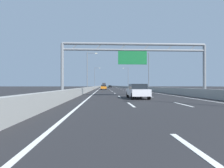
% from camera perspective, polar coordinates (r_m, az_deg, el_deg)
% --- Properties ---
extents(ground_plane, '(260.00, 260.00, 0.00)m').
position_cam_1_polar(ground_plane, '(99.92, -0.57, -1.18)').
color(ground_plane, '#262628').
extents(lane_dash_left_0, '(0.16, 3.00, 0.01)m').
position_cam_1_polar(lane_dash_left_0, '(4.06, 26.68, -19.40)').
color(lane_dash_left_0, white).
rests_on(lane_dash_left_0, ground_plane).
extents(lane_dash_left_1, '(0.16, 3.00, 0.01)m').
position_cam_1_polar(lane_dash_left_1, '(12.56, 5.97, -6.46)').
color(lane_dash_left_1, white).
rests_on(lane_dash_left_1, ground_plane).
extents(lane_dash_left_2, '(0.16, 3.00, 0.01)m').
position_cam_1_polar(lane_dash_left_2, '(21.47, 2.34, -3.95)').
color(lane_dash_left_2, white).
rests_on(lane_dash_left_2, ground_plane).
extents(lane_dash_left_3, '(0.16, 3.00, 0.01)m').
position_cam_1_polar(lane_dash_left_3, '(30.43, 0.86, -2.91)').
color(lane_dash_left_3, white).
rests_on(lane_dash_left_3, ground_plane).
extents(lane_dash_left_4, '(0.16, 3.00, 0.01)m').
position_cam_1_polar(lane_dash_left_4, '(39.41, 0.05, -2.34)').
color(lane_dash_left_4, white).
rests_on(lane_dash_left_4, ground_plane).
extents(lane_dash_left_5, '(0.16, 3.00, 0.01)m').
position_cam_1_polar(lane_dash_left_5, '(48.40, -0.46, -1.98)').
color(lane_dash_left_5, white).
rests_on(lane_dash_left_5, ground_plane).
extents(lane_dash_left_6, '(0.16, 3.00, 0.01)m').
position_cam_1_polar(lane_dash_left_6, '(57.39, -0.81, -1.74)').
color(lane_dash_left_6, white).
rests_on(lane_dash_left_6, ground_plane).
extents(lane_dash_left_7, '(0.16, 3.00, 0.01)m').
position_cam_1_polar(lane_dash_left_7, '(66.38, -1.06, -1.56)').
color(lane_dash_left_7, white).
rests_on(lane_dash_left_7, ground_plane).
extents(lane_dash_left_8, '(0.16, 3.00, 0.01)m').
position_cam_1_polar(lane_dash_left_8, '(75.38, -1.25, -1.42)').
color(lane_dash_left_8, white).
rests_on(lane_dash_left_8, ground_plane).
extents(lane_dash_left_9, '(0.16, 3.00, 0.01)m').
position_cam_1_polar(lane_dash_left_9, '(84.38, -1.41, -1.32)').
color(lane_dash_left_9, white).
rests_on(lane_dash_left_9, ground_plane).
extents(lane_dash_left_10, '(0.16, 3.00, 0.01)m').
position_cam_1_polar(lane_dash_left_10, '(93.37, -1.53, -1.23)').
color(lane_dash_left_10, white).
rests_on(lane_dash_left_10, ground_plane).
extents(lane_dash_left_11, '(0.16, 3.00, 0.01)m').
position_cam_1_polar(lane_dash_left_11, '(102.37, -1.63, -1.16)').
color(lane_dash_left_11, white).
rests_on(lane_dash_left_11, ground_plane).
extents(lane_dash_left_12, '(0.16, 3.00, 0.01)m').
position_cam_1_polar(lane_dash_left_12, '(111.37, -1.72, -1.10)').
color(lane_dash_left_12, white).
rests_on(lane_dash_left_12, ground_plane).
extents(lane_dash_left_13, '(0.16, 3.00, 0.01)m').
position_cam_1_polar(lane_dash_left_13, '(120.37, -1.79, -1.05)').
color(lane_dash_left_13, white).
rests_on(lane_dash_left_13, ground_plane).
extents(lane_dash_left_14, '(0.16, 3.00, 0.01)m').
position_cam_1_polar(lane_dash_left_14, '(129.37, -1.85, -1.00)').
color(lane_dash_left_14, white).
rests_on(lane_dash_left_14, ground_plane).
extents(lane_dash_left_15, '(0.16, 3.00, 0.01)m').
position_cam_1_polar(lane_dash_left_15, '(138.36, -1.90, -0.97)').
color(lane_dash_left_15, white).
rests_on(lane_dash_left_15, ground_plane).
extents(lane_dash_left_16, '(0.16, 3.00, 0.01)m').
position_cam_1_polar(lane_dash_left_16, '(147.36, -1.95, -0.93)').
color(lane_dash_left_16, white).
rests_on(lane_dash_left_16, ground_plane).
extents(lane_dash_left_17, '(0.16, 3.00, 0.01)m').
position_cam_1_polar(lane_dash_left_17, '(156.36, -1.99, -0.90)').
color(lane_dash_left_17, white).
rests_on(lane_dash_left_17, ground_plane).
extents(lane_dash_right_1, '(0.16, 3.00, 0.01)m').
position_cam_1_polar(lane_dash_right_1, '(13.57, 21.26, -5.98)').
color(lane_dash_right_1, white).
rests_on(lane_dash_right_1, ground_plane).
extents(lane_dash_right_2, '(0.16, 3.00, 0.01)m').
position_cam_1_polar(lane_dash_right_2, '(22.08, 11.71, -3.84)').
color(lane_dash_right_2, white).
rests_on(lane_dash_right_2, ground_plane).
extents(lane_dash_right_3, '(0.16, 3.00, 0.01)m').
position_cam_1_polar(lane_dash_right_3, '(30.86, 7.55, -2.87)').
color(lane_dash_right_3, white).
rests_on(lane_dash_right_3, ground_plane).
extents(lane_dash_right_4, '(0.16, 3.00, 0.01)m').
position_cam_1_polar(lane_dash_right_4, '(39.75, 5.24, -2.32)').
color(lane_dash_right_4, white).
rests_on(lane_dash_right_4, ground_plane).
extents(lane_dash_right_5, '(0.16, 3.00, 0.01)m').
position_cam_1_polar(lane_dash_right_5, '(48.67, 3.78, -1.98)').
color(lane_dash_right_5, white).
rests_on(lane_dash_right_5, ground_plane).
extents(lane_dash_right_6, '(0.16, 3.00, 0.01)m').
position_cam_1_polar(lane_dash_right_6, '(57.62, 2.77, -1.73)').
color(lane_dash_right_6, white).
rests_on(lane_dash_right_6, ground_plane).
extents(lane_dash_right_7, '(0.16, 3.00, 0.01)m').
position_cam_1_polar(lane_dash_right_7, '(66.58, 2.04, -1.56)').
color(lane_dash_right_7, white).
rests_on(lane_dash_right_7, ground_plane).
extents(lane_dash_right_8, '(0.16, 3.00, 0.01)m').
position_cam_1_polar(lane_dash_right_8, '(75.56, 1.48, -1.42)').
color(lane_dash_right_8, white).
rests_on(lane_dash_right_8, ground_plane).
extents(lane_dash_right_9, '(0.16, 3.00, 0.01)m').
position_cam_1_polar(lane_dash_right_9, '(84.53, 1.03, -1.32)').
color(lane_dash_right_9, white).
rests_on(lane_dash_right_9, ground_plane).
extents(lane_dash_right_10, '(0.16, 3.00, 0.01)m').
position_cam_1_polar(lane_dash_right_10, '(93.52, 0.68, -1.23)').
color(lane_dash_right_10, white).
rests_on(lane_dash_right_10, ground_plane).
extents(lane_dash_right_11, '(0.16, 3.00, 0.01)m').
position_cam_1_polar(lane_dash_right_11, '(102.50, 0.38, -1.16)').
color(lane_dash_right_11, white).
rests_on(lane_dash_right_11, ground_plane).
extents(lane_dash_right_12, '(0.16, 3.00, 0.01)m').
position_cam_1_polar(lane_dash_right_12, '(111.49, 0.13, -1.10)').
color(lane_dash_right_12, white).
rests_on(lane_dash_right_12, ground_plane).
extents(lane_dash_right_13, '(0.16, 3.00, 0.01)m').
position_cam_1_polar(lane_dash_right_13, '(120.48, -0.08, -1.05)').
color(lane_dash_right_13, white).
rests_on(lane_dash_right_13, ground_plane).
extents(lane_dash_right_14, '(0.16, 3.00, 0.01)m').
position_cam_1_polar(lane_dash_right_14, '(129.47, -0.26, -1.00)').
color(lane_dash_right_14, white).
rests_on(lane_dash_right_14, ground_plane).
extents(lane_dash_right_15, '(0.16, 3.00, 0.01)m').
position_cam_1_polar(lane_dash_right_15, '(138.46, -0.41, -0.97)').
color(lane_dash_right_15, white).
rests_on(lane_dash_right_15, ground_plane).
extents(lane_dash_right_16, '(0.16, 3.00, 0.01)m').
position_cam_1_polar(lane_dash_right_16, '(147.45, -0.55, -0.93)').
color(lane_dash_right_16, white).
rests_on(lane_dash_right_16, ground_plane).
extents(lane_dash_right_17, '(0.16, 3.00, 0.01)m').
position_cam_1_polar(lane_dash_right_17, '(156.45, -0.68, -0.90)').
color(lane_dash_right_17, white).
rests_on(lane_dash_right_17, ground_plane).
extents(edge_line_left, '(0.16, 176.00, 0.01)m').
position_cam_1_polar(edge_line_left, '(87.87, -3.71, -1.28)').
color(edge_line_left, white).
rests_on(edge_line_left, ground_plane).
extents(edge_line_right, '(0.16, 176.00, 0.01)m').
position_cam_1_polar(edge_line_right, '(88.31, 3.12, -1.28)').
color(edge_line_right, white).
rests_on(edge_line_right, ground_plane).
extents(barrier_left, '(0.45, 220.00, 0.95)m').
position_cam_1_polar(barrier_left, '(109.90, -4.36, -0.86)').
color(barrier_left, '#9E9E99').
rests_on(barrier_left, ground_plane).
extents(barrier_right, '(0.45, 220.00, 0.95)m').
position_cam_1_polar(barrier_right, '(110.36, 2.82, -0.86)').
color(barrier_right, '#9E9E99').
rests_on(barrier_right, ground_plane).
extents(sign_gantry, '(17.26, 0.36, 6.36)m').
position_cam_1_polar(sign_gantry, '(21.85, 7.04, 8.93)').
color(sign_gantry, gray).
rests_on(sign_gantry, ground_plane).
extents(streetlamp_left_mid, '(2.58, 0.28, 9.50)m').
position_cam_1_polar(streetlamp_left_mid, '(45.45, -7.48, 4.72)').
color(streetlamp_left_mid, slate).
rests_on(streetlamp_left_mid, ground_plane).
extents(streetlamp_right_mid, '(2.58, 0.28, 9.50)m').
position_cam_1_polar(streetlamp_right_mid, '(46.64, 11.19, 4.59)').
color(streetlamp_right_mid, slate).
rests_on(streetlamp_right_mid, ground_plane).
extents(streetlamp_left_far, '(2.58, 0.28, 9.50)m').
position_cam_1_polar(streetlamp_left_far, '(83.60, -5.28, 2.37)').
color(streetlamp_left_far, slate).
rests_on(streetlamp_left_far, ground_plane).
extents(streetlamp_right_far, '(2.58, 0.28, 9.50)m').
position_cam_1_polar(streetlamp_right_far, '(84.26, 4.93, 2.35)').
color(streetlamp_right_far, slate).
rests_on(streetlamp_right_far, ground_plane).
extents(red_car, '(1.80, 4.63, 1.54)m').
position_cam_1_polar(red_car, '(125.04, -2.67, -0.66)').
color(red_car, red).
rests_on(red_car, ground_plane).
extents(white_car, '(1.75, 4.45, 1.47)m').
position_cam_1_polar(white_car, '(18.58, 7.97, -2.17)').
color(white_car, silver).
rests_on(white_car, ground_plane).
extents(black_car, '(1.73, 4.61, 1.40)m').
position_cam_1_polar(black_car, '(102.78, -0.61, -0.75)').
color(black_car, black).
rests_on(black_car, ground_plane).
extents(orange_car, '(1.71, 4.67, 1.50)m').
position_cam_1_polar(orange_car, '(55.37, -2.65, -1.00)').
color(orange_car, orange).
rests_on(orange_car, ground_plane).
extents(green_car, '(1.85, 4.30, 1.35)m').
position_cam_1_polar(green_car, '(121.93, -0.84, -0.71)').
color(green_car, '#1E7A38').
rests_on(green_car, ground_plane).
extents(box_truck, '(2.37, 8.72, 3.07)m').
position_cam_1_polar(box_truck, '(134.65, -2.55, -0.27)').
color(box_truck, silver).
rests_on(box_truck, ground_plane).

